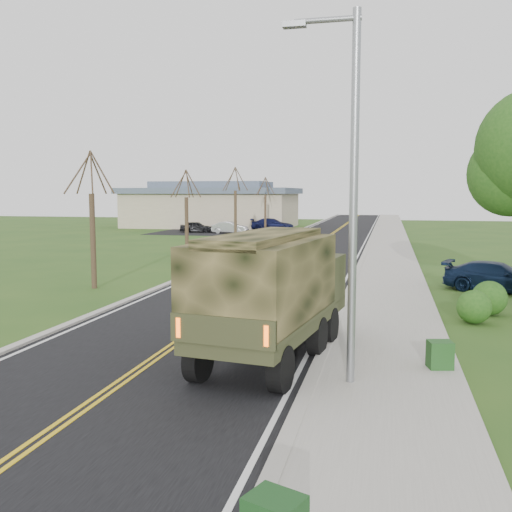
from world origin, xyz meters
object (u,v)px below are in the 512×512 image
(military_truck, at_px, (272,287))
(sedan_silver, at_px, (265,244))
(suv_champagne, at_px, (260,247))
(pickup_navy, at_px, (497,277))
(utility_box_far, at_px, (440,355))

(military_truck, distance_m, sedan_silver, 26.03)
(military_truck, xyz_separation_m, suv_champagne, (-5.26, 21.78, -1.12))
(sedan_silver, bearing_deg, suv_champagne, -78.63)
(suv_champagne, bearing_deg, sedan_silver, 91.76)
(military_truck, relative_size, pickup_navy, 1.55)
(suv_champagne, distance_m, sedan_silver, 3.62)
(pickup_navy, bearing_deg, suv_champagne, 70.13)
(suv_champagne, distance_m, utility_box_far, 23.79)
(pickup_navy, bearing_deg, military_truck, 166.16)
(military_truck, height_order, pickup_navy, military_truck)
(military_truck, height_order, sedan_silver, military_truck)
(sedan_silver, distance_m, utility_box_far, 27.29)
(military_truck, distance_m, pickup_navy, 14.24)
(pickup_navy, bearing_deg, utility_box_far, -177.65)
(military_truck, bearing_deg, suv_champagne, 111.55)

